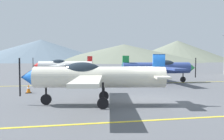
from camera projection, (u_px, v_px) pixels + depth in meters
The scene contains 10 objects.
ground_plane at pixel (151, 102), 12.80m from camera, with size 400.00×400.00×0.00m, color #54565B.
apron_line_near at pixel (184, 119), 9.26m from camera, with size 80.00×0.16×0.01m, color yellow.
apron_line_far at pixel (116, 84), 21.47m from camera, with size 80.00×0.16×0.01m, color yellow.
airplane_near at pixel (94, 76), 11.95m from camera, with size 7.46×8.52×2.55m.
airplane_mid at pixel (159, 68), 22.45m from camera, with size 7.35×8.49×2.55m.
airplane_far at pixel (63, 65), 29.13m from camera, with size 7.46×8.51×2.55m.
traffic_cone_front at pixel (29, 89), 15.93m from camera, with size 0.36×0.36×0.59m.
hill_centerleft at pixel (41, 51), 135.75m from camera, with size 80.41×80.41×12.61m, color slate.
hill_centerright at pixel (124, 53), 127.21m from camera, with size 81.89×81.89×9.44m, color slate.
hill_right at pixel (177, 51), 145.42m from camera, with size 64.23×64.23×12.73m, color slate.
Camera 1 is at (-4.53, -12.04, 2.38)m, focal length 38.20 mm.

